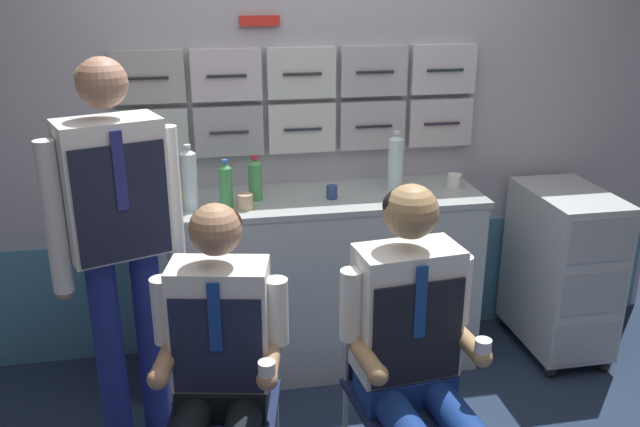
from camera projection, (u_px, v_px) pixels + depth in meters
name	position (u px, v px, depth m)	size (l,w,h in m)	color
galley_bulkhead	(314.00, 161.00, 3.67)	(4.20, 0.14, 2.15)	#B1B1BB
galley_counter	(308.00, 282.00, 3.59)	(1.79, 0.53, 0.96)	#B2BBBA
service_trolley	(561.00, 268.00, 3.71)	(0.40, 0.65, 0.94)	black
folding_chair_left	(227.00, 378.00, 2.64)	(0.47, 0.47, 0.87)	#A8AAAF
crew_member_left	(219.00, 362.00, 2.42)	(0.51, 0.66, 1.29)	black
folding_chair_right	(395.00, 368.00, 2.70)	(0.44, 0.44, 0.87)	#A8AAAF
crew_member_right	(414.00, 343.00, 2.49)	(0.52, 0.67, 1.33)	black
crew_member_standing	(118.00, 231.00, 2.72)	(0.52, 0.36, 1.74)	black
water_bottle_blue_cap	(189.00, 179.00, 3.19)	(0.07, 0.07, 0.32)	silver
water_bottle_clear	(226.00, 185.00, 3.24)	(0.06, 0.06, 0.24)	#459A55
sparkling_bottle_green	(255.00, 179.00, 3.34)	(0.07, 0.07, 0.23)	#4BA057
water_bottle_short	(396.00, 163.00, 3.47)	(0.08, 0.08, 0.31)	silver
coffee_cup_spare	(245.00, 201.00, 3.24)	(0.07, 0.07, 0.07)	tan
espresso_cup_small	(332.00, 192.00, 3.39)	(0.06, 0.06, 0.07)	navy
paper_cup_blue	(454.00, 180.00, 3.56)	(0.07, 0.07, 0.07)	white
snack_banana	(169.00, 198.00, 3.34)	(0.17, 0.10, 0.04)	yellow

